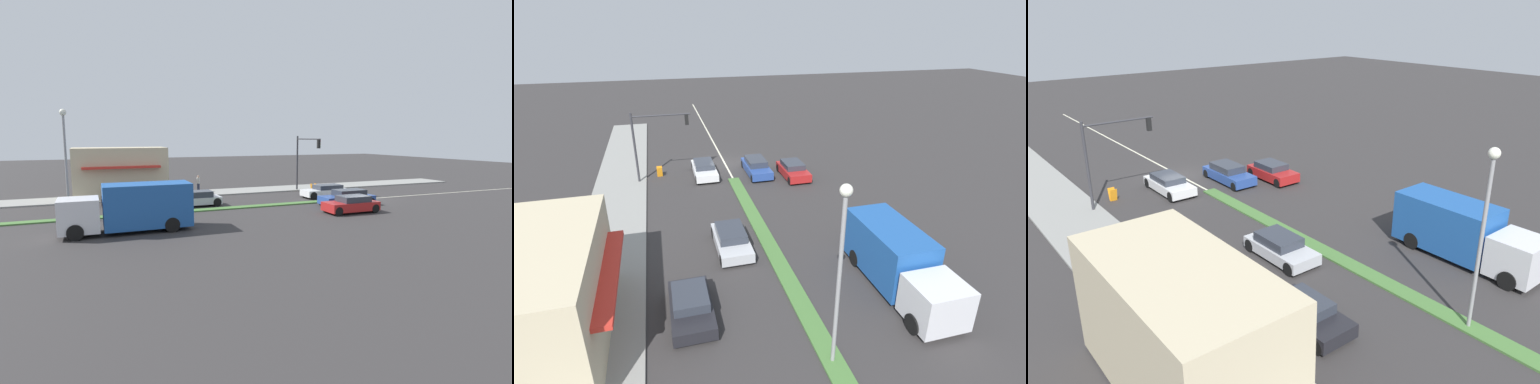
% 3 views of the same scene
% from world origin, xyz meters
% --- Properties ---
extents(ground_plane, '(160.00, 160.00, 0.00)m').
position_xyz_m(ground_plane, '(0.00, 18.00, 0.00)').
color(ground_plane, '#333030').
extents(sidewalk_right, '(4.00, 73.00, 0.12)m').
position_xyz_m(sidewalk_right, '(9.00, 18.50, 0.06)').
color(sidewalk_right, gray).
rests_on(sidewalk_right, ground).
extents(lane_marking_center, '(0.16, 60.00, 0.01)m').
position_xyz_m(lane_marking_center, '(0.00, 0.00, 0.00)').
color(lane_marking_center, beige).
rests_on(lane_marking_center, ground).
extents(building_corner_store, '(4.73, 8.42, 4.51)m').
position_xyz_m(building_corner_store, '(10.40, 20.15, 2.38)').
color(building_corner_store, '#C6B793').
rests_on(building_corner_store, sidewalk_right).
extents(traffic_signal_main, '(4.59, 0.34, 5.60)m').
position_xyz_m(traffic_signal_main, '(6.12, 2.66, 3.90)').
color(traffic_signal_main, '#333338').
rests_on(traffic_signal_main, sidewalk_right).
extents(street_lamp, '(0.44, 0.44, 7.37)m').
position_xyz_m(street_lamp, '(0.00, 24.26, 4.78)').
color(street_lamp, gray).
rests_on(street_lamp, median_strip).
extents(pedestrian, '(0.34, 0.34, 1.64)m').
position_xyz_m(pedestrian, '(9.91, 12.73, 0.98)').
color(pedestrian, '#282D42').
rests_on(pedestrian, sidewalk_right).
extents(warning_aframe_sign, '(0.45, 0.53, 0.84)m').
position_xyz_m(warning_aframe_sign, '(5.89, 1.65, 0.43)').
color(warning_aframe_sign, orange).
rests_on(warning_aframe_sign, ground).
extents(delivery_truck, '(2.44, 7.50, 2.87)m').
position_xyz_m(delivery_truck, '(-5.00, 20.57, 1.47)').
color(delivery_truck, silver).
rests_on(delivery_truck, ground).
extents(coupe_blue, '(1.81, 4.59, 1.31)m').
position_xyz_m(coupe_blue, '(-2.20, 3.18, 0.63)').
color(coupe_blue, '#284793').
rests_on(coupe_blue, ground).
extents(sedan_dark, '(1.85, 3.83, 1.18)m').
position_xyz_m(sedan_dark, '(5.00, 20.15, 0.58)').
color(sedan_dark, black).
rests_on(sedan_dark, ground).
extents(hatchback_red, '(1.85, 4.09, 1.27)m').
position_xyz_m(hatchback_red, '(-5.00, 4.81, 0.62)').
color(hatchback_red, '#AD1E1E').
rests_on(hatchback_red, ground).
extents(van_white, '(1.84, 4.50, 1.19)m').
position_xyz_m(van_white, '(2.20, 2.46, 0.59)').
color(van_white, silver).
rests_on(van_white, ground).
extents(sedan_silver, '(1.84, 4.13, 1.23)m').
position_xyz_m(sedan_silver, '(2.20, 14.91, 0.60)').
color(sedan_silver, '#B7BABF').
rests_on(sedan_silver, ground).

